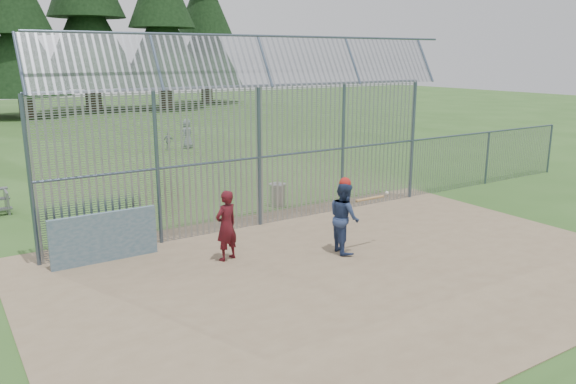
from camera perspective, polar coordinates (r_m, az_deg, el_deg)
ground at (r=13.64m, az=4.58°, el=-7.00°), size 120.00×120.00×0.00m
dirt_infield at (r=13.27m, az=5.90°, el=-7.59°), size 14.00×10.00×0.02m
dugout_wall at (r=14.04m, az=-18.13°, el=-4.38°), size 2.50×0.12×1.20m
batter at (r=13.97m, az=5.73°, el=-2.58°), size 0.87×1.01×1.78m
onlooker at (r=13.45m, az=-6.28°, el=-3.41°), size 0.72×0.57×1.71m
bg_kid_standing at (r=30.35m, az=-10.19°, el=5.84°), size 0.89×0.81×1.53m
bg_kid_seated at (r=29.94m, az=-12.04°, el=5.08°), size 0.57×0.53×0.94m
batting_gear at (r=13.83m, az=6.30°, el=0.63°), size 1.48×0.34×0.64m
trash_can at (r=18.33m, az=-1.08°, el=-0.28°), size 0.56×0.56×0.82m
backstop_fence at (r=16.78m, az=2.57°, el=5.29°), size 20.09×0.81×5.30m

